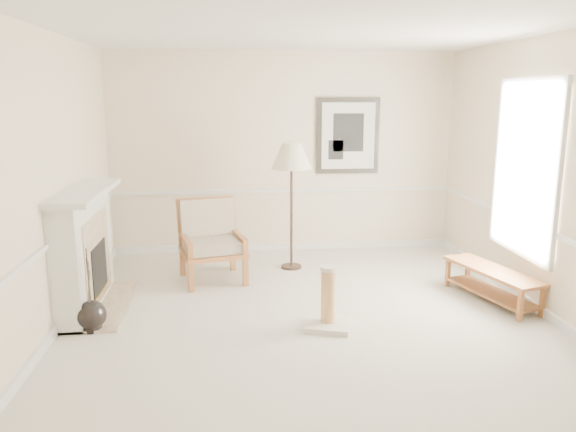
{
  "coord_description": "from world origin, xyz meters",
  "views": [
    {
      "loc": [
        -0.73,
        -5.41,
        2.28
      ],
      "look_at": [
        -0.13,
        0.7,
        0.96
      ],
      "focal_mm": 35.0,
      "sensor_mm": 36.0,
      "label": 1
    }
  ],
  "objects_px": {
    "scratching_post": "(328,308)",
    "bench": "(492,280)",
    "armchair": "(211,237)",
    "floor_vase": "(91,316)",
    "floor_lamp": "(291,160)"
  },
  "relations": [
    {
      "from": "floor_vase",
      "to": "armchair",
      "type": "relative_size",
      "value": 0.85
    },
    {
      "from": "armchair",
      "to": "scratching_post",
      "type": "relative_size",
      "value": 1.57
    },
    {
      "from": "floor_vase",
      "to": "scratching_post",
      "type": "xyz_separation_m",
      "value": [
        2.33,
        -0.13,
        0.04
      ]
    },
    {
      "from": "floor_vase",
      "to": "floor_lamp",
      "type": "bearing_deg",
      "value": 40.79
    },
    {
      "from": "floor_lamp",
      "to": "bench",
      "type": "xyz_separation_m",
      "value": [
        2.12,
        -1.45,
        -1.22
      ]
    },
    {
      "from": "armchair",
      "to": "scratching_post",
      "type": "height_order",
      "value": "armchair"
    },
    {
      "from": "scratching_post",
      "to": "bench",
      "type": "bearing_deg",
      "value": 15.71
    },
    {
      "from": "floor_vase",
      "to": "floor_lamp",
      "type": "relative_size",
      "value": 0.51
    },
    {
      "from": "floor_vase",
      "to": "bench",
      "type": "relative_size",
      "value": 0.63
    },
    {
      "from": "armchair",
      "to": "floor_vase",
      "type": "bearing_deg",
      "value": -139.14
    },
    {
      "from": "floor_lamp",
      "to": "scratching_post",
      "type": "relative_size",
      "value": 2.65
    },
    {
      "from": "armchair",
      "to": "scratching_post",
      "type": "distance_m",
      "value": 2.11
    },
    {
      "from": "floor_lamp",
      "to": "scratching_post",
      "type": "distance_m",
      "value": 2.38
    },
    {
      "from": "floor_lamp",
      "to": "floor_vase",
      "type": "bearing_deg",
      "value": -139.21
    },
    {
      "from": "floor_lamp",
      "to": "bench",
      "type": "distance_m",
      "value": 2.85
    }
  ]
}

